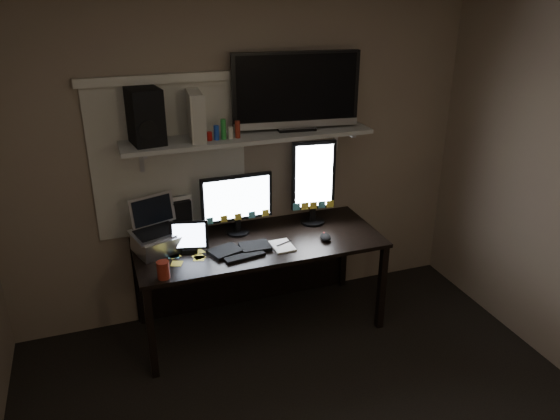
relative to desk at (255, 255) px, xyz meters
name	(u,v)px	position (x,y,z in m)	size (l,w,h in m)	color
back_wall	(243,158)	(0.00, 0.25, 0.70)	(3.60, 3.60, 0.00)	#796557
window_blinds	(170,160)	(-0.55, 0.24, 0.75)	(1.10, 0.02, 1.10)	silver
desk	(255,255)	(0.00, 0.00, 0.00)	(1.80, 0.75, 0.73)	black
wall_shelf	(249,137)	(0.00, 0.08, 0.91)	(1.80, 0.35, 0.03)	#A5A6A1
monitor_landscape	(237,204)	(-0.11, 0.06, 0.41)	(0.54, 0.06, 0.47)	black
monitor_portrait	(313,182)	(0.49, 0.05, 0.51)	(0.34, 0.06, 0.67)	black
keyboard	(240,249)	(-0.17, -0.23, 0.19)	(0.44, 0.17, 0.03)	black
mouse	(326,237)	(0.47, -0.27, 0.20)	(0.08, 0.12, 0.04)	black
notepad	(282,246)	(0.13, -0.27, 0.18)	(0.15, 0.20, 0.01)	white
tablet	(189,237)	(-0.51, -0.12, 0.29)	(0.27, 0.11, 0.23)	black
file_sorter	(175,217)	(-0.56, 0.17, 0.33)	(0.24, 0.11, 0.30)	black
laptop	(156,228)	(-0.72, -0.05, 0.36)	(0.33, 0.27, 0.37)	#AAAAAE
cup	(163,270)	(-0.74, -0.43, 0.24)	(0.08, 0.08, 0.12)	maroon
sticky_notes	(189,258)	(-0.54, -0.21, 0.18)	(0.32, 0.24, 0.00)	#FFE545
tv	(296,91)	(0.36, 0.10, 1.20)	(0.92, 0.17, 0.55)	black
game_console	(195,116)	(-0.38, 0.08, 1.09)	(0.08, 0.28, 0.33)	beige
speaker	(145,116)	(-0.71, 0.09, 1.11)	(0.20, 0.25, 0.37)	black
bottles	(223,129)	(-0.20, 0.02, 1.00)	(0.22, 0.05, 0.14)	#A50F0C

